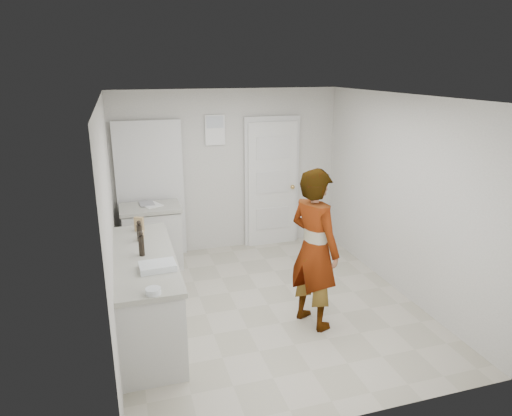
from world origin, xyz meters
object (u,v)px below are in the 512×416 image
object	(u,v)px
oil_cruet_b	(141,244)
baking_dish	(157,266)
oil_cruet_a	(139,231)
egg_bowl	(153,291)
cake_mix_box	(139,224)
person	(314,249)
spice_jar	(142,234)

from	to	relation	value
oil_cruet_b	baking_dish	xyz separation A→B (m)	(0.12, -0.39, -0.10)
oil_cruet_a	egg_bowl	xyz separation A→B (m)	(0.04, -1.32, -0.09)
egg_bowl	baking_dish	bearing A→B (deg)	80.75
baking_dish	cake_mix_box	bearing A→B (deg)	95.34
oil_cruet_a	oil_cruet_b	xyz separation A→B (m)	(-0.00, -0.43, 0.01)
cake_mix_box	oil_cruet_b	distance (m)	0.76
person	oil_cruet_b	bearing A→B (deg)	57.39
spice_jar	egg_bowl	xyz separation A→B (m)	(0.01, -1.42, -0.02)
person	oil_cruet_b	xyz separation A→B (m)	(-1.81, 0.32, 0.15)
person	oil_cruet_b	size ratio (longest dim) A/B	6.76
oil_cruet_a	egg_bowl	distance (m)	1.33
baking_dish	egg_bowl	distance (m)	0.51
oil_cruet_b	cake_mix_box	bearing A→B (deg)	88.83
spice_jar	egg_bowl	bearing A→B (deg)	-89.52
person	egg_bowl	distance (m)	1.86
oil_cruet_a	oil_cruet_b	bearing A→B (deg)	-90.38
oil_cruet_a	egg_bowl	size ratio (longest dim) A/B	1.80
person	egg_bowl	world-z (taller)	person
person	oil_cruet_a	size ratio (longest dim) A/B	7.47
spice_jar	person	bearing A→B (deg)	-25.53
oil_cruet_b	oil_cruet_a	bearing A→B (deg)	89.62
cake_mix_box	oil_cruet_b	bearing A→B (deg)	-67.54
oil_cruet_b	egg_bowl	size ratio (longest dim) A/B	1.99
oil_cruet_a	spice_jar	bearing A→B (deg)	75.02
spice_jar	oil_cruet_b	size ratio (longest dim) A/B	0.31
oil_cruet_b	egg_bowl	distance (m)	0.90
person	oil_cruet_a	xyz separation A→B (m)	(-1.81, 0.75, 0.14)
person	baking_dish	distance (m)	1.69
spice_jar	oil_cruet_b	world-z (taller)	oil_cruet_b
cake_mix_box	spice_jar	world-z (taller)	cake_mix_box
spice_jar	egg_bowl	world-z (taller)	spice_jar
cake_mix_box	oil_cruet_a	distance (m)	0.33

